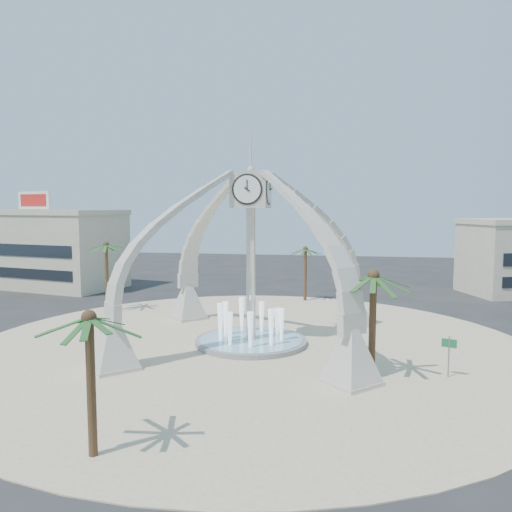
% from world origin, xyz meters
% --- Properties ---
extents(ground, '(140.00, 140.00, 0.00)m').
position_xyz_m(ground, '(0.00, 0.00, 0.00)').
color(ground, '#282828').
rests_on(ground, ground).
extents(plaza, '(40.00, 40.00, 0.06)m').
position_xyz_m(plaza, '(0.00, 0.00, 0.03)').
color(plaza, beige).
rests_on(plaza, ground).
extents(clock_tower, '(17.94, 17.94, 16.30)m').
position_xyz_m(clock_tower, '(-0.00, -0.00, 6.49)').
color(clock_tower, beige).
rests_on(clock_tower, ground).
extents(fountain, '(8.00, 8.00, 3.62)m').
position_xyz_m(fountain, '(0.00, 0.00, 0.29)').
color(fountain, '#949496').
rests_on(fountain, ground).
extents(building_nw, '(23.75, 13.73, 11.90)m').
position_xyz_m(building_nw, '(-32.00, 22.00, 4.83)').
color(building_nw, beige).
rests_on(building_nw, ground).
extents(palm_east, '(4.97, 4.97, 6.81)m').
position_xyz_m(palm_east, '(8.21, -5.87, 5.92)').
color(palm_east, brown).
rests_on(palm_east, ground).
extents(palm_west, '(3.94, 3.94, 7.05)m').
position_xyz_m(palm_west, '(-15.68, 8.85, 6.25)').
color(palm_west, brown).
rests_on(palm_west, ground).
extents(palm_north, '(4.28, 4.28, 6.19)m').
position_xyz_m(palm_north, '(2.28, 17.85, 5.44)').
color(palm_north, brown).
rests_on(palm_north, ground).
extents(palm_south, '(4.51, 4.51, 6.28)m').
position_xyz_m(palm_south, '(-2.93, -17.12, 5.49)').
color(palm_south, brown).
rests_on(palm_south, ground).
extents(street_sign, '(0.86, 0.30, 2.44)m').
position_xyz_m(street_sign, '(12.58, -4.83, 1.75)').
color(street_sign, slate).
rests_on(street_sign, ground).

